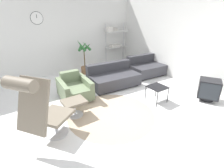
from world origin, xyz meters
TOP-DOWN VIEW (x-y plane):
  - ground_plane at (0.00, 0.00)m, footprint 12.00×12.00m
  - wall_back at (-0.00, 3.08)m, footprint 12.00×0.09m
  - wall_right at (2.91, 0.00)m, footprint 0.06×12.00m
  - round_rug at (-0.22, -0.33)m, footprint 2.00×2.00m
  - lounge_chair at (-1.73, -0.46)m, footprint 1.09×0.99m
  - ottoman at (-0.92, 0.11)m, footprint 0.50×0.42m
  - armchair_red at (-0.58, 0.90)m, footprint 0.82×0.96m
  - couch_low at (0.76, 1.00)m, footprint 1.56×1.00m
  - couch_second at (2.31, 1.13)m, footprint 1.26×0.97m
  - side_table at (1.10, -0.49)m, footprint 0.44×0.44m
  - crt_television at (2.27, -1.21)m, footprint 0.63×0.65m
  - potted_plant at (0.54, 2.51)m, footprint 0.51×0.51m
  - shelf_unit at (2.05, 2.75)m, footprint 0.96×0.28m

SIDE VIEW (x-z plane):
  - ground_plane at x=0.00m, z-range 0.00..0.00m
  - round_rug at x=-0.22m, z-range 0.00..0.01m
  - couch_low at x=0.76m, z-range -0.09..0.59m
  - couch_second at x=2.31m, z-range -0.09..0.59m
  - armchair_red at x=-0.58m, z-range -0.08..0.59m
  - ottoman at x=-0.92m, z-range 0.10..0.48m
  - crt_television at x=2.27m, z-range 0.02..0.60m
  - side_table at x=1.10m, z-range 0.17..0.59m
  - potted_plant at x=0.54m, z-range -0.10..1.18m
  - lounge_chair at x=-1.73m, z-range 0.10..1.48m
  - shelf_unit at x=2.05m, z-range 0.35..2.05m
  - wall_right at x=2.91m, z-range 0.00..2.80m
  - wall_back at x=0.00m, z-range 0.00..2.80m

